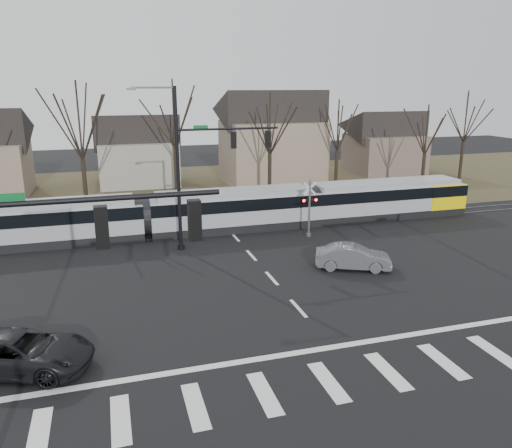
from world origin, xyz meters
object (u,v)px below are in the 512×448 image
object	(u,v)px
sedan	(353,257)
suv	(18,352)
tram	(231,208)
rail_crossing_signal	(309,210)

from	to	relation	value
sedan	suv	distance (m)	17.87
suv	tram	bearing A→B (deg)	-18.21
sedan	tram	bearing A→B (deg)	49.18
tram	sedan	xyz separation A→B (m)	(4.73, -9.91, -0.89)
sedan	rail_crossing_signal	bearing A→B (deg)	23.25
suv	rail_crossing_signal	distance (m)	21.19
sedan	rail_crossing_signal	distance (m)	6.81
tram	rail_crossing_signal	world-z (taller)	rail_crossing_signal
sedan	suv	xyz separation A→B (m)	(-16.80, -6.09, 0.04)
tram	rail_crossing_signal	bearing A→B (deg)	-33.84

